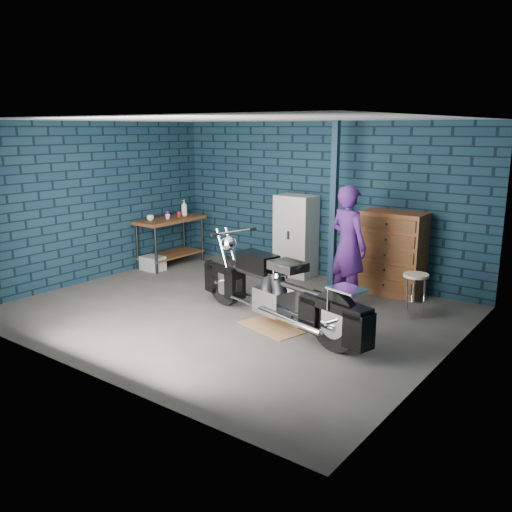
{
  "coord_description": "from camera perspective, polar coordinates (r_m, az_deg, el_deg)",
  "views": [
    {
      "loc": [
        4.73,
        -5.73,
        2.59
      ],
      "look_at": [
        0.22,
        0.3,
        0.8
      ],
      "focal_mm": 38.0,
      "sensor_mm": 36.0,
      "label": 1
    }
  ],
  "objects": [
    {
      "name": "mug_red",
      "position": [
        10.55,
        -8.1,
        4.36
      ],
      "size": [
        0.1,
        0.1,
        0.1
      ],
      "primitive_type": "cylinder",
      "rotation": [
        0.0,
        0.0,
        -0.32
      ],
      "color": "maroon",
      "rests_on": "workbench"
    },
    {
      "name": "ground",
      "position": [
        7.87,
        -2.61,
        -5.87
      ],
      "size": [
        6.0,
        6.0,
        0.0
      ],
      "primitive_type": "plane",
      "color": "#4F4C4A",
      "rests_on": "ground"
    },
    {
      "name": "storage_bin",
      "position": [
        10.25,
        -10.81,
        -0.75
      ],
      "size": [
        0.42,
        0.3,
        0.26
      ],
      "primitive_type": "cube",
      "color": "#919399",
      "rests_on": "ground"
    },
    {
      "name": "tool_chest",
      "position": [
        8.82,
        14.11,
        0.3
      ],
      "size": [
        0.99,
        0.55,
        1.32
      ],
      "primitive_type": "cube",
      "color": "brown",
      "rests_on": "ground"
    },
    {
      "name": "drip_mat",
      "position": [
        7.32,
        2.17,
        -7.33
      ],
      "size": [
        1.02,
        0.86,
        0.01
      ],
      "primitive_type": "cube",
      "rotation": [
        0.0,
        0.0,
        -0.25
      ],
      "color": "brown",
      "rests_on": "ground"
    },
    {
      "name": "cup_a",
      "position": [
        10.22,
        -11.06,
        3.95
      ],
      "size": [
        0.14,
        0.14,
        0.1
      ],
      "primitive_type": "imported",
      "rotation": [
        0.0,
        0.0,
        -0.05
      ],
      "color": "#C4B394",
      "rests_on": "workbench"
    },
    {
      "name": "locker",
      "position": [
        9.62,
        4.2,
        2.13
      ],
      "size": [
        0.67,
        0.48,
        1.44
      ],
      "primitive_type": "cube",
      "color": "beige",
      "rests_on": "ground"
    },
    {
      "name": "mug_purple",
      "position": [
        10.64,
        -9.28,
        4.41
      ],
      "size": [
        0.09,
        0.09,
        0.11
      ],
      "primitive_type": "cylinder",
      "rotation": [
        0.0,
        0.0,
        0.16
      ],
      "color": "#581860",
      "rests_on": "workbench"
    },
    {
      "name": "motorcycle",
      "position": [
        7.14,
        2.21,
        -2.98
      ],
      "size": [
        2.74,
        1.36,
        1.17
      ],
      "primitive_type": null,
      "rotation": [
        0.0,
        0.0,
        -0.25
      ],
      "color": "black",
      "rests_on": "ground"
    },
    {
      "name": "room_walls",
      "position": [
        7.89,
        -0.18,
        8.37
      ],
      "size": [
        6.02,
        5.01,
        2.71
      ],
      "color": "#0F2435",
      "rests_on": "ground"
    },
    {
      "name": "person",
      "position": [
        8.09,
        9.67,
        1.07
      ],
      "size": [
        0.75,
        0.6,
        1.79
      ],
      "primitive_type": "imported",
      "rotation": [
        0.0,
        0.0,
        2.84
      ],
      "color": "#431C69",
      "rests_on": "ground"
    },
    {
      "name": "shop_stool",
      "position": [
        7.86,
        16.35,
        -4.03
      ],
      "size": [
        0.37,
        0.37,
        0.63
      ],
      "primitive_type": null,
      "rotation": [
        0.0,
        0.0,
        0.06
      ],
      "color": "#C4B394",
      "rests_on": "ground"
    },
    {
      "name": "workbench",
      "position": [
        10.53,
        -8.96,
        1.5
      ],
      "size": [
        0.6,
        1.4,
        0.91
      ],
      "primitive_type": "cube",
      "color": "brown",
      "rests_on": "ground"
    },
    {
      "name": "support_post",
      "position": [
        8.83,
        8.19,
        5.15
      ],
      "size": [
        0.1,
        0.1,
        2.7
      ],
      "primitive_type": "cube",
      "color": "#13283B",
      "rests_on": "ground"
    },
    {
      "name": "bottle",
      "position": [
        10.68,
        -7.57,
        5.05
      ],
      "size": [
        0.15,
        0.15,
        0.31
      ],
      "primitive_type": "imported",
      "rotation": [
        0.0,
        0.0,
        0.22
      ],
      "color": "#919399",
      "rests_on": "workbench"
    },
    {
      "name": "cup_b",
      "position": [
        10.35,
        -9.28,
        4.1
      ],
      "size": [
        0.13,
        0.13,
        0.09
      ],
      "primitive_type": "imported",
      "rotation": [
        0.0,
        0.0,
        0.42
      ],
      "color": "#C4B394",
      "rests_on": "workbench"
    }
  ]
}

